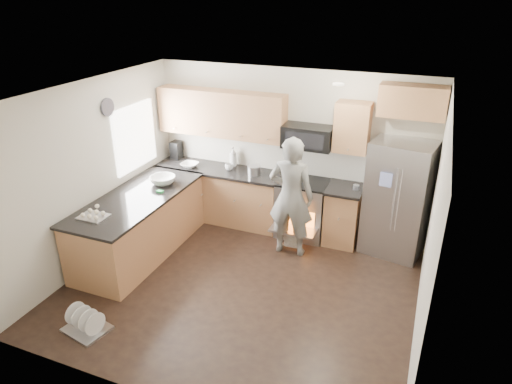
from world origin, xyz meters
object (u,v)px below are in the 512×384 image
at_px(stove_range, 303,196).
at_px(person, 291,197).
at_px(refrigerator, 397,199).
at_px(dish_rack, 86,324).

bearing_deg(stove_range, person, -91.81).
xyz_separation_m(stove_range, person, (-0.02, -0.60, 0.24)).
relative_size(refrigerator, person, 0.95).
xyz_separation_m(refrigerator, person, (-1.44, -0.61, 0.04)).
distance_m(stove_range, dish_rack, 3.64).
height_order(person, dish_rack, person).
distance_m(stove_range, refrigerator, 1.43).
relative_size(stove_range, dish_rack, 3.16).
bearing_deg(person, dish_rack, 53.46).
bearing_deg(stove_range, refrigerator, 0.30).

